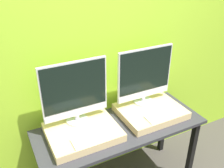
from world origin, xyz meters
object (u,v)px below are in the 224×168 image
(keyboard_right, at_px, (161,116))
(keyboard_left, at_px, (90,139))
(monitor_left, at_px, (75,92))
(monitor_right, at_px, (145,75))

(keyboard_right, bearing_deg, keyboard_left, 180.00)
(monitor_left, relative_size, keyboard_right, 2.00)
(keyboard_left, height_order, monitor_right, monitor_right)
(keyboard_left, xyz_separation_m, monitor_right, (0.68, 0.29, 0.28))
(keyboard_left, bearing_deg, monitor_left, 90.00)
(keyboard_left, relative_size, keyboard_right, 1.00)
(keyboard_left, distance_m, monitor_right, 0.79)
(monitor_right, bearing_deg, keyboard_left, -156.93)
(keyboard_left, distance_m, keyboard_right, 0.68)
(monitor_left, bearing_deg, keyboard_right, -23.07)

